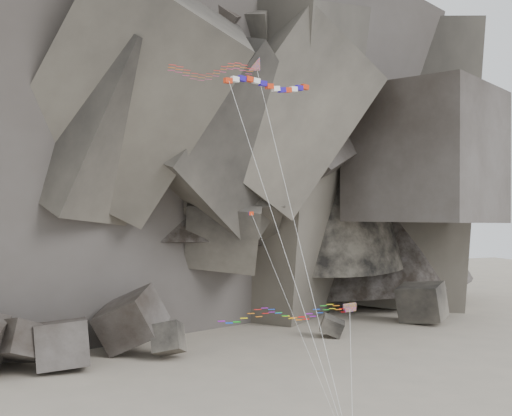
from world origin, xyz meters
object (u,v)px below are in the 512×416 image
object	(u,v)px
banner_kite	(269,88)
parafoil_kite	(282,313)
delta_kite	(210,70)
pennant_kite	(275,272)

from	to	relation	value
banner_kite	parafoil_kite	world-z (taller)	banner_kite
delta_kite	parafoil_kite	xyz separation A→B (m)	(6.13, -0.91, -20.66)
pennant_kite	parafoil_kite	bearing A→B (deg)	37.15
banner_kite	pennant_kite	bearing A→B (deg)	-109.02
banner_kite	parafoil_kite	distance (m)	19.20
delta_kite	pennant_kite	xyz separation A→B (m)	(4.25, -4.21, -16.67)
banner_kite	parafoil_kite	size ratio (longest dim) A/B	2.24
delta_kite	parafoil_kite	size ratio (longest dim) A/B	2.43
delta_kite	pennant_kite	bearing A→B (deg)	-66.52
delta_kite	banner_kite	distance (m)	5.27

